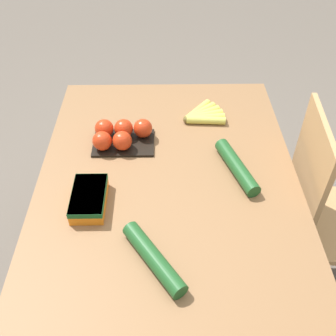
{
  "coord_description": "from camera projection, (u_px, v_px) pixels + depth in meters",
  "views": [
    {
      "loc": [
        1.04,
        -0.02,
        1.77
      ],
      "look_at": [
        0.0,
        0.0,
        0.78
      ],
      "focal_mm": 42.0,
      "sensor_mm": 36.0,
      "label": 1
    }
  ],
  "objects": [
    {
      "name": "tomato_pack",
      "position": [
        120.0,
        135.0,
        1.56
      ],
      "size": [
        0.17,
        0.24,
        0.09
      ],
      "color": "black",
      "rests_on": "dining_table"
    },
    {
      "name": "ground_plane",
      "position": [
        168.0,
        281.0,
        1.97
      ],
      "size": [
        12.0,
        12.0,
        0.0
      ],
      "primitive_type": "plane",
      "color": "#665B51"
    },
    {
      "name": "chair",
      "position": [
        323.0,
        214.0,
        1.66
      ],
      "size": [
        0.45,
        0.43,
        0.95
      ],
      "rotation": [
        0.0,
        0.0,
        3.06
      ],
      "color": "tan",
      "rests_on": "ground_plane"
    },
    {
      "name": "banana_bunch",
      "position": [
        202.0,
        115.0,
        1.7
      ],
      "size": [
        0.17,
        0.18,
        0.03
      ],
      "color": "brown",
      "rests_on": "dining_table"
    },
    {
      "name": "dining_table",
      "position": [
        168.0,
        192.0,
        1.52
      ],
      "size": [
        1.25,
        0.95,
        0.75
      ],
      "color": "olive",
      "rests_on": "ground_plane"
    },
    {
      "name": "cucumber_far",
      "position": [
        154.0,
        258.0,
        1.16
      ],
      "size": [
        0.26,
        0.2,
        0.05
      ],
      "color": "#1E5123",
      "rests_on": "dining_table"
    },
    {
      "name": "cucumber_near",
      "position": [
        237.0,
        167.0,
        1.45
      ],
      "size": [
        0.28,
        0.14,
        0.05
      ],
      "color": "#1E5123",
      "rests_on": "dining_table"
    },
    {
      "name": "carrot_bag",
      "position": [
        89.0,
        198.0,
        1.32
      ],
      "size": [
        0.19,
        0.11,
        0.06
      ],
      "color": "orange",
      "rests_on": "dining_table"
    }
  ]
}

